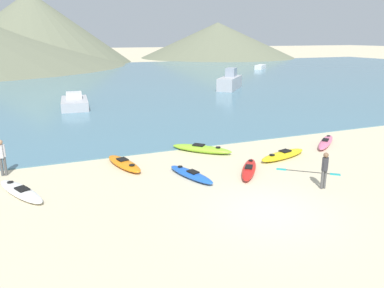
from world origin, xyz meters
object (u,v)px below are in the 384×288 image
at_px(moored_boat_3, 260,67).
at_px(kayak_on_sand_3, 202,149).
at_px(person_near_waterline, 2,155).
at_px(loose_paddle, 308,172).
at_px(kayak_on_sand_1, 283,155).
at_px(kayak_on_sand_4, 191,174).
at_px(person_near_foreground, 325,168).
at_px(kayak_on_sand_0, 124,163).
at_px(kayak_on_sand_5, 326,142).
at_px(kayak_on_sand_6, 249,169).
at_px(moored_boat_4, 75,102).
at_px(kayak_on_sand_2, 21,191).
at_px(moored_boat_1, 230,82).

bearing_deg(moored_boat_3, kayak_on_sand_3, -125.59).
relative_size(person_near_waterline, loose_paddle, 0.72).
distance_m(kayak_on_sand_1, kayak_on_sand_4, 5.36).
height_order(kayak_on_sand_3, person_near_foreground, person_near_foreground).
distance_m(kayak_on_sand_0, person_near_foreground, 8.91).
xyz_separation_m(person_near_foreground, moored_boat_3, (28.28, 49.45, -0.42)).
bearing_deg(kayak_on_sand_5, kayak_on_sand_6, -160.55).
bearing_deg(loose_paddle, moored_boat_4, 112.02).
xyz_separation_m(kayak_on_sand_2, loose_paddle, (11.94, -2.22, -0.12)).
bearing_deg(moored_boat_3, kayak_on_sand_6, -122.79).
relative_size(kayak_on_sand_6, person_near_waterline, 1.65).
height_order(kayak_on_sand_0, moored_boat_3, moored_boat_3).
height_order(moored_boat_4, loose_paddle, moored_boat_4).
xyz_separation_m(kayak_on_sand_5, loose_paddle, (-3.82, -3.20, -0.15)).
bearing_deg(moored_boat_3, loose_paddle, -120.06).
bearing_deg(kayak_on_sand_6, loose_paddle, -21.33).
bearing_deg(kayak_on_sand_0, person_near_foreground, -39.61).
relative_size(person_near_waterline, moored_boat_1, 0.32).
distance_m(kayak_on_sand_3, kayak_on_sand_5, 7.18).
height_order(kayak_on_sand_1, kayak_on_sand_3, kayak_on_sand_3).
distance_m(kayak_on_sand_5, loose_paddle, 4.98).
distance_m(kayak_on_sand_1, person_near_waterline, 13.11).
bearing_deg(person_near_foreground, moored_boat_4, 108.82).
relative_size(kayak_on_sand_3, moored_boat_3, 0.83).
xyz_separation_m(kayak_on_sand_0, kayak_on_sand_4, (2.38, -2.52, -0.01)).
bearing_deg(person_near_waterline, loose_paddle, -20.49).
distance_m(kayak_on_sand_2, kayak_on_sand_4, 6.85).
relative_size(person_near_waterline, moored_boat_4, 0.34).
xyz_separation_m(person_near_foreground, moored_boat_1, (10.27, 27.43, 0.02)).
bearing_deg(kayak_on_sand_5, moored_boat_1, 75.60).
xyz_separation_m(kayak_on_sand_2, kayak_on_sand_5, (15.76, 0.98, 0.03)).
relative_size(kayak_on_sand_0, kayak_on_sand_3, 1.05).
height_order(kayak_on_sand_6, loose_paddle, kayak_on_sand_6).
xyz_separation_m(kayak_on_sand_1, kayak_on_sand_2, (-12.10, 0.10, -0.04)).
xyz_separation_m(kayak_on_sand_0, moored_boat_4, (-0.64, 16.31, 0.35)).
relative_size(kayak_on_sand_2, kayak_on_sand_3, 1.12).
distance_m(kayak_on_sand_5, moored_boat_1, 23.21).
height_order(kayak_on_sand_6, moored_boat_4, moored_boat_4).
relative_size(moored_boat_1, moored_boat_4, 1.08).
bearing_deg(kayak_on_sand_6, kayak_on_sand_3, 101.34).
bearing_deg(kayak_on_sand_1, kayak_on_sand_2, 179.54).
height_order(kayak_on_sand_3, moored_boat_3, moored_boat_3).
relative_size(kayak_on_sand_4, loose_paddle, 1.25).
bearing_deg(kayak_on_sand_4, moored_boat_4, 99.12).
bearing_deg(kayak_on_sand_2, kayak_on_sand_4, -7.04).
bearing_deg(moored_boat_4, kayak_on_sand_2, -101.85).
bearing_deg(kayak_on_sand_2, kayak_on_sand_6, -7.52).
height_order(moored_boat_1, loose_paddle, moored_boat_1).
height_order(kayak_on_sand_1, kayak_on_sand_6, kayak_on_sand_1).
bearing_deg(person_near_waterline, kayak_on_sand_4, -24.03).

